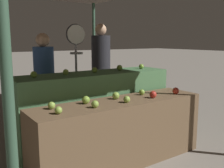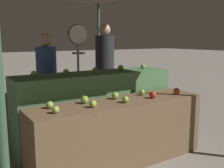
# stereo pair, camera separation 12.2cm
# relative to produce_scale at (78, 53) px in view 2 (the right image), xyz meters

# --- Properties ---
(ground_plane) EXTENTS (60.00, 60.00, 0.00)m
(ground_plane) POSITION_rel_produce_scale_xyz_m (-0.06, -1.25, -1.27)
(ground_plane) COLOR gray
(display_counter_front) EXTENTS (2.18, 0.55, 0.77)m
(display_counter_front) POSITION_rel_produce_scale_xyz_m (-0.06, -1.25, -0.88)
(display_counter_front) COLOR brown
(display_counter_front) RESTS_ON ground_plane
(display_counter_back) EXTENTS (2.18, 0.55, 1.04)m
(display_counter_back) POSITION_rel_produce_scale_xyz_m (-0.06, -0.65, -0.75)
(display_counter_back) COLOR #4C7A4C
(display_counter_back) RESTS_ON ground_plane
(apple_front_0) EXTENTS (0.07, 0.07, 0.07)m
(apple_front_0) POSITION_rel_produce_scale_xyz_m (-0.89, -1.35, -0.46)
(apple_front_0) COLOR #8EB247
(apple_front_0) RESTS_ON display_counter_front
(apple_front_1) EXTENTS (0.08, 0.08, 0.08)m
(apple_front_1) POSITION_rel_produce_scale_xyz_m (-0.48, -1.36, -0.46)
(apple_front_1) COLOR #8EB247
(apple_front_1) RESTS_ON display_counter_front
(apple_front_2) EXTENTS (0.08, 0.08, 0.08)m
(apple_front_2) POSITION_rel_produce_scale_xyz_m (-0.06, -1.36, -0.46)
(apple_front_2) COLOR #8EB247
(apple_front_2) RESTS_ON display_counter_front
(apple_front_3) EXTENTS (0.09, 0.09, 0.09)m
(apple_front_3) POSITION_rel_produce_scale_xyz_m (0.35, -1.36, -0.45)
(apple_front_3) COLOR #B72D23
(apple_front_3) RESTS_ON display_counter_front
(apple_front_4) EXTENTS (0.09, 0.09, 0.09)m
(apple_front_4) POSITION_rel_produce_scale_xyz_m (0.76, -1.35, -0.45)
(apple_front_4) COLOR red
(apple_front_4) RESTS_ON display_counter_front
(apple_front_5) EXTENTS (0.08, 0.08, 0.08)m
(apple_front_5) POSITION_rel_produce_scale_xyz_m (-0.88, -1.14, -0.46)
(apple_front_5) COLOR #8EB247
(apple_front_5) RESTS_ON display_counter_front
(apple_front_6) EXTENTS (0.09, 0.09, 0.09)m
(apple_front_6) POSITION_rel_produce_scale_xyz_m (-0.47, -1.15, -0.45)
(apple_front_6) COLOR #84AD3D
(apple_front_6) RESTS_ON display_counter_front
(apple_front_7) EXTENTS (0.09, 0.09, 0.09)m
(apple_front_7) POSITION_rel_produce_scale_xyz_m (-0.07, -1.15, -0.45)
(apple_front_7) COLOR #8EB247
(apple_front_7) RESTS_ON display_counter_front
(apple_front_8) EXTENTS (0.07, 0.07, 0.07)m
(apple_front_8) POSITION_rel_produce_scale_xyz_m (0.35, -1.15, -0.46)
(apple_front_8) COLOR #84AD3D
(apple_front_8) RESTS_ON display_counter_front
(apple_back_0) EXTENTS (0.08, 0.08, 0.08)m
(apple_back_0) POSITION_rel_produce_scale_xyz_m (-0.89, -0.65, -0.19)
(apple_back_0) COLOR #84AD3D
(apple_back_0) RESTS_ON display_counter_back
(apple_back_1) EXTENTS (0.07, 0.07, 0.07)m
(apple_back_1) POSITION_rel_produce_scale_xyz_m (-0.48, -0.64, -0.19)
(apple_back_1) COLOR #8EB247
(apple_back_1) RESTS_ON display_counter_back
(apple_back_2) EXTENTS (0.07, 0.07, 0.07)m
(apple_back_2) POSITION_rel_produce_scale_xyz_m (-0.07, -0.66, -0.19)
(apple_back_2) COLOR #7AA338
(apple_back_2) RESTS_ON display_counter_back
(apple_back_3) EXTENTS (0.08, 0.08, 0.08)m
(apple_back_3) POSITION_rel_produce_scale_xyz_m (0.36, -0.65, -0.19)
(apple_back_3) COLOR #7AA338
(apple_back_3) RESTS_ON display_counter_back
(apple_back_4) EXTENTS (0.07, 0.07, 0.07)m
(apple_back_4) POSITION_rel_produce_scale_xyz_m (0.76, -0.66, -0.19)
(apple_back_4) COLOR #7AA338
(apple_back_4) RESTS_ON display_counter_back
(produce_scale) EXTENTS (0.31, 0.20, 1.72)m
(produce_scale) POSITION_rel_produce_scale_xyz_m (0.00, 0.00, 0.00)
(produce_scale) COLOR #99999E
(produce_scale) RESTS_ON ground_plane
(person_vendor_at_scale) EXTENTS (0.32, 0.32, 1.58)m
(person_vendor_at_scale) POSITION_rel_produce_scale_xyz_m (-0.42, 0.28, -0.35)
(person_vendor_at_scale) COLOR #2D2D38
(person_vendor_at_scale) RESTS_ON ground_plane
(person_customer_left) EXTENTS (0.45, 0.45, 1.80)m
(person_customer_left) POSITION_rel_produce_scale_xyz_m (1.05, 0.95, -0.23)
(person_customer_left) COLOR #2D2D38
(person_customer_left) RESTS_ON ground_plane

